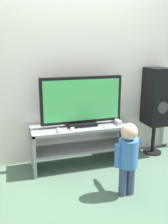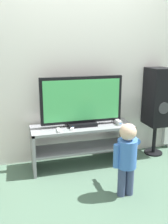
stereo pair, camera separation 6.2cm
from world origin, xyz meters
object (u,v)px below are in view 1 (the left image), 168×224
(remote_primary, at_px, (59,130))
(remote_secondary, at_px, (73,128))
(child, at_px, (128,153))
(speaker_tower, at_px, (156,98))
(game_console, at_px, (117,121))
(television, at_px, (82,102))

(remote_primary, height_order, remote_secondary, same)
(remote_secondary, relative_size, child, 0.17)
(remote_primary, relative_size, remote_secondary, 1.00)
(remote_secondary, relative_size, speaker_tower, 0.11)
(remote_primary, bearing_deg, game_console, 6.74)
(remote_primary, xyz_separation_m, child, (0.57, -0.64, -0.08))
(remote_primary, relative_size, child, 0.17)
(television, distance_m, speaker_tower, 1.06)
(game_console, xyz_separation_m, child, (-0.20, -0.73, -0.10))
(television, relative_size, remote_secondary, 7.63)
(game_console, bearing_deg, remote_primary, -173.26)
(television, distance_m, remote_secondary, 0.33)
(child, bearing_deg, game_console, 74.53)
(game_console, relative_size, remote_primary, 1.47)
(game_console, distance_m, remote_secondary, 0.60)
(game_console, bearing_deg, speaker_tower, 8.40)
(television, height_order, speaker_tower, speaker_tower)
(television, distance_m, remote_primary, 0.45)
(game_console, distance_m, child, 0.76)
(television, xyz_separation_m, child, (0.25, -0.77, -0.37))
(game_console, height_order, remote_primary, game_console)
(game_console, xyz_separation_m, remote_primary, (-0.77, -0.09, -0.02))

